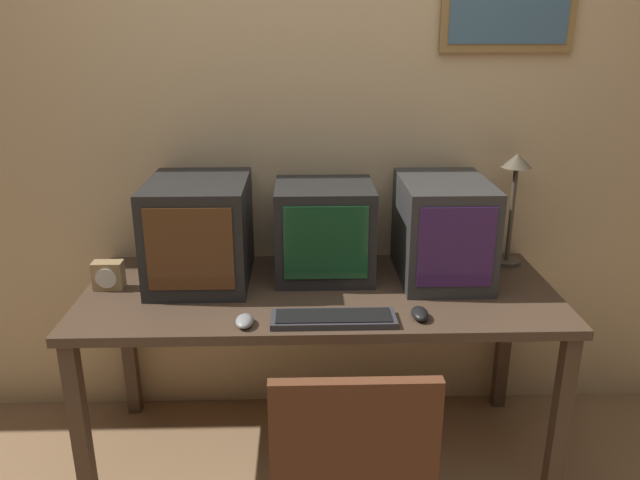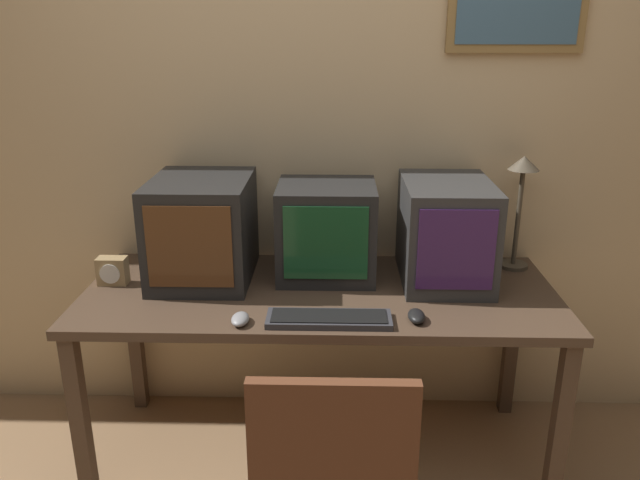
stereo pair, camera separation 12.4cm
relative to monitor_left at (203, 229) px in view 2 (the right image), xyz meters
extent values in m
cube|color=#D1B284|center=(0.47, 0.30, 0.34)|extent=(8.00, 0.05, 2.60)
cube|color=#4C3828|center=(0.47, -0.12, -0.22)|extent=(1.83, 0.75, 0.04)
cube|color=#4C3828|center=(-0.39, -0.45, -0.60)|extent=(0.06, 0.06, 0.72)
cube|color=#4C3828|center=(1.34, -0.45, -0.60)|extent=(0.06, 0.06, 0.72)
cube|color=#4C3828|center=(-0.39, 0.21, -0.60)|extent=(0.06, 0.06, 0.72)
cube|color=#4C3828|center=(1.34, 0.21, -0.60)|extent=(0.06, 0.06, 0.72)
cube|color=black|center=(0.00, 0.00, 0.00)|extent=(0.38, 0.47, 0.41)
cube|color=#563319|center=(0.00, -0.24, 0.01)|extent=(0.32, 0.01, 0.31)
cube|color=black|center=(0.49, 0.04, -0.02)|extent=(0.39, 0.35, 0.38)
cube|color=#194C28|center=(0.49, -0.14, -0.01)|extent=(0.32, 0.01, 0.29)
cube|color=#333333|center=(0.97, 0.01, 0.00)|extent=(0.34, 0.47, 0.40)
cube|color=#3D1E56|center=(0.97, -0.23, 0.00)|extent=(0.28, 0.01, 0.31)
cube|color=#333338|center=(0.51, -0.40, -0.19)|extent=(0.43, 0.14, 0.02)
cube|color=black|center=(0.51, -0.40, -0.18)|extent=(0.40, 0.11, 0.00)
ellipsoid|color=black|center=(0.82, -0.38, -0.19)|extent=(0.06, 0.10, 0.04)
ellipsoid|color=gray|center=(0.21, -0.42, -0.19)|extent=(0.06, 0.10, 0.03)
cube|color=#A38456|center=(-0.35, -0.08, -0.15)|extent=(0.11, 0.06, 0.11)
cylinder|color=white|center=(-0.35, -0.12, -0.15)|extent=(0.08, 0.00, 0.08)
cylinder|color=#4C4233|center=(1.29, 0.14, -0.20)|extent=(0.12, 0.12, 0.02)
cylinder|color=#4C4233|center=(1.29, 0.14, 0.02)|extent=(0.02, 0.02, 0.41)
cone|color=#4C4233|center=(1.29, 0.14, 0.25)|extent=(0.13, 0.13, 0.06)
cube|color=brown|center=(0.53, -1.08, -0.27)|extent=(0.42, 0.04, 0.51)
camera|label=1|loc=(0.41, -2.35, 0.78)|focal=35.00mm
camera|label=2|loc=(0.53, -2.35, 0.78)|focal=35.00mm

